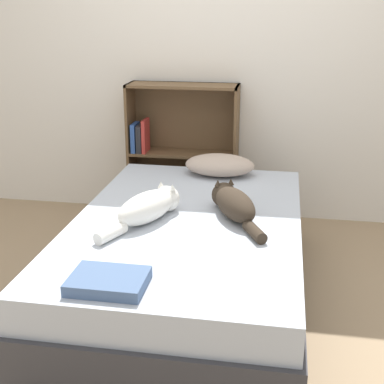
{
  "coord_description": "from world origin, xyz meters",
  "views": [
    {
      "loc": [
        0.48,
        -2.62,
        1.6
      ],
      "look_at": [
        0.0,
        0.15,
        0.6
      ],
      "focal_mm": 50.0,
      "sensor_mm": 36.0,
      "label": 1
    }
  ],
  "objects_px": {
    "pillow": "(220,165)",
    "bookshelf": "(181,150)",
    "cat_light": "(149,207)",
    "bed": "(187,260)",
    "cat_dark": "(233,203)"
  },
  "relations": [
    {
      "from": "bed",
      "to": "cat_dark",
      "type": "distance_m",
      "value": 0.41
    },
    {
      "from": "pillow",
      "to": "bookshelf",
      "type": "distance_m",
      "value": 0.59
    },
    {
      "from": "bed",
      "to": "cat_light",
      "type": "xyz_separation_m",
      "value": [
        -0.2,
        -0.05,
        0.33
      ]
    },
    {
      "from": "pillow",
      "to": "cat_dark",
      "type": "relative_size",
      "value": 0.83
    },
    {
      "from": "pillow",
      "to": "cat_light",
      "type": "height_order",
      "value": "cat_light"
    },
    {
      "from": "pillow",
      "to": "cat_dark",
      "type": "height_order",
      "value": "cat_dark"
    },
    {
      "from": "pillow",
      "to": "bookshelf",
      "type": "height_order",
      "value": "bookshelf"
    },
    {
      "from": "bed",
      "to": "bookshelf",
      "type": "relative_size",
      "value": 1.89
    },
    {
      "from": "cat_dark",
      "to": "pillow",
      "type": "bearing_deg",
      "value": -13.71
    },
    {
      "from": "cat_light",
      "to": "cat_dark",
      "type": "bearing_deg",
      "value": -48.92
    },
    {
      "from": "cat_light",
      "to": "bookshelf",
      "type": "distance_m",
      "value": 1.31
    },
    {
      "from": "pillow",
      "to": "cat_light",
      "type": "xyz_separation_m",
      "value": [
        -0.27,
        -0.85,
        0.0
      ]
    },
    {
      "from": "pillow",
      "to": "cat_light",
      "type": "bearing_deg",
      "value": -107.91
    },
    {
      "from": "cat_light",
      "to": "bookshelf",
      "type": "xyz_separation_m",
      "value": [
        -0.08,
        1.31,
        -0.04
      ]
    },
    {
      "from": "cat_light",
      "to": "bookshelf",
      "type": "bearing_deg",
      "value": 28.2
    }
  ]
}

